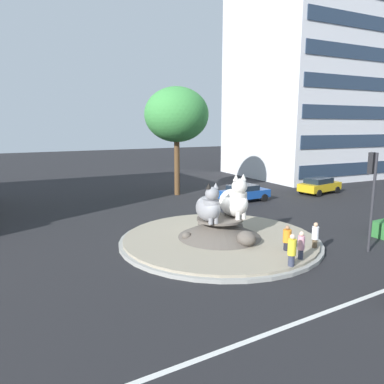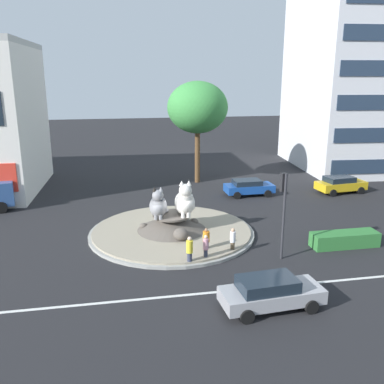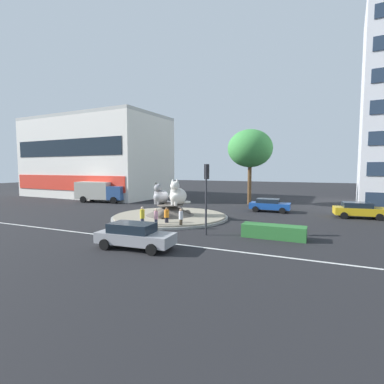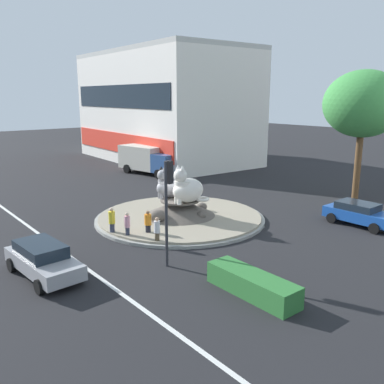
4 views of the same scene
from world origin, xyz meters
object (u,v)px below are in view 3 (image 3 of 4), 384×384
(pedestrian_pink_shirt, at_px, (156,218))
(sedan_on_far_lane, at_px, (135,235))
(broadleaf_tree_behind_island, at_px, (250,149))
(hatchback_near_shophouse, at_px, (359,210))
(pedestrian_orange_shirt, at_px, (167,216))
(cat_statue_white, at_px, (178,195))
(pedestrian_white_shirt, at_px, (181,218))
(traffic_light_mast, at_px, (206,186))
(shophouse_block, at_px, (96,158))
(delivery_box_truck, at_px, (100,191))
(cat_statue_grey, at_px, (160,196))
(parked_car_right, at_px, (269,205))
(pedestrian_yellow_shirt, at_px, (142,217))

(pedestrian_pink_shirt, relative_size, sedan_on_far_lane, 0.34)
(broadleaf_tree_behind_island, bearing_deg, hatchback_near_shophouse, -27.55)
(broadleaf_tree_behind_island, xyz_separation_m, pedestrian_orange_shirt, (-2.87, -16.95, -6.44))
(cat_statue_white, bearing_deg, pedestrian_pink_shirt, 9.91)
(cat_statue_white, relative_size, hatchback_near_shophouse, 0.53)
(pedestrian_white_shirt, xyz_separation_m, sedan_on_far_lane, (-0.00, -6.11, -0.05))
(traffic_light_mast, bearing_deg, cat_statue_white, 34.42)
(shophouse_block, bearing_deg, traffic_light_mast, -32.49)
(sedan_on_far_lane, height_order, delivery_box_truck, delivery_box_truck)
(cat_statue_grey, xyz_separation_m, pedestrian_orange_shirt, (2.46, -3.21, -1.31))
(cat_statue_white, bearing_deg, shophouse_block, -117.46)
(traffic_light_mast, bearing_deg, sedan_on_far_lane, 143.03)
(pedestrian_pink_shirt, bearing_deg, cat_statue_white, -27.73)
(shophouse_block, bearing_deg, broadleaf_tree_behind_island, 0.48)
(pedestrian_pink_shirt, relative_size, delivery_box_truck, 0.22)
(sedan_on_far_lane, bearing_deg, hatchback_near_shophouse, 48.51)
(pedestrian_orange_shirt, height_order, hatchback_near_shophouse, pedestrian_orange_shirt)
(sedan_on_far_lane, height_order, parked_car_right, sedan_on_far_lane)
(cat_statue_grey, xyz_separation_m, pedestrian_pink_shirt, (2.17, -4.38, -1.26))
(cat_statue_white, bearing_deg, traffic_light_mast, 49.30)
(pedestrian_orange_shirt, distance_m, delivery_box_truck, 19.78)
(cat_statue_grey, relative_size, pedestrian_pink_shirt, 1.35)
(cat_statue_grey, height_order, delivery_box_truck, cat_statue_grey)
(broadleaf_tree_behind_island, bearing_deg, parked_car_right, -57.70)
(pedestrian_yellow_shirt, distance_m, parked_car_right, 15.09)
(cat_statue_grey, distance_m, shophouse_block, 26.13)
(traffic_light_mast, bearing_deg, shophouse_block, 45.04)
(pedestrian_pink_shirt, xyz_separation_m, pedestrian_yellow_shirt, (-1.00, -0.41, 0.06))
(broadleaf_tree_behind_island, distance_m, pedestrian_yellow_shirt, 20.02)
(cat_statue_white, distance_m, sedan_on_far_lane, 10.19)
(pedestrian_yellow_shirt, bearing_deg, pedestrian_orange_shirt, -113.65)
(cat_statue_white, distance_m, broadleaf_tree_behind_island, 14.93)
(pedestrian_yellow_shirt, bearing_deg, traffic_light_mast, -163.50)
(sedan_on_far_lane, xyz_separation_m, delivery_box_truck, (-18.10, 17.25, 0.75))
(pedestrian_pink_shirt, relative_size, hatchback_near_shophouse, 0.35)
(hatchback_near_shophouse, bearing_deg, sedan_on_far_lane, -134.06)
(cat_statue_white, relative_size, broadleaf_tree_behind_island, 0.25)
(traffic_light_mast, distance_m, delivery_box_truck, 24.07)
(parked_car_right, bearing_deg, hatchback_near_shophouse, -5.74)
(broadleaf_tree_behind_island, distance_m, delivery_box_truck, 21.21)
(pedestrian_orange_shirt, relative_size, parked_car_right, 0.36)
(pedestrian_white_shirt, distance_m, parked_car_right, 12.79)
(pedestrian_white_shirt, relative_size, sedan_on_far_lane, 0.34)
(cat_statue_grey, distance_m, parked_car_right, 12.13)
(broadleaf_tree_behind_island, bearing_deg, traffic_light_mast, -86.33)
(cat_statue_grey, relative_size, broadleaf_tree_behind_island, 0.22)
(cat_statue_white, relative_size, sedan_on_far_lane, 0.51)
(hatchback_near_shophouse, bearing_deg, pedestrian_pink_shirt, -148.14)
(pedestrian_white_shirt, relative_size, parked_car_right, 0.37)
(pedestrian_white_shirt, bearing_deg, parked_car_right, 139.40)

